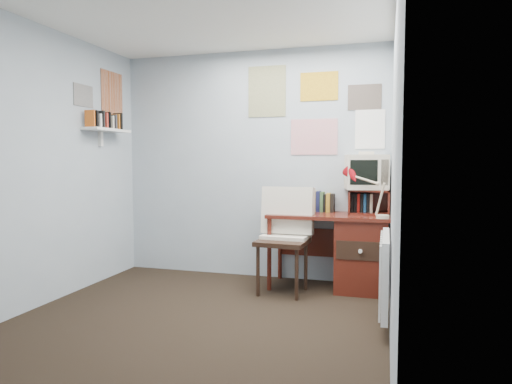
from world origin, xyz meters
TOP-DOWN VIEW (x-y plane):
  - ground at (0.00, 0.00)m, footprint 3.50×3.50m
  - back_wall at (0.00, 1.75)m, footprint 3.00×0.02m
  - left_wall at (-1.50, 0.00)m, footprint 0.02×3.50m
  - right_wall at (1.50, 0.00)m, footprint 0.02×3.50m
  - desk at (1.17, 1.48)m, footprint 1.20×0.55m
  - desk_chair at (0.49, 1.18)m, footprint 0.55×0.53m
  - desk_lamp at (1.43, 1.26)m, footprint 0.32×0.28m
  - tv_riser at (1.29, 1.59)m, footprint 0.40×0.30m
  - crt_tv at (1.25, 1.61)m, footprint 0.46×0.44m
  - book_row at (0.66, 1.66)m, footprint 0.60×0.14m
  - radiator at (1.46, 0.55)m, footprint 0.09×0.80m
  - wall_shelf at (-1.40, 1.10)m, footprint 0.20×0.62m
  - posters_back at (0.70, 1.74)m, footprint 1.20×0.01m
  - posters_left at (-1.49, 1.10)m, footprint 0.01×0.70m

SIDE VIEW (x-z plane):
  - ground at x=0.00m, z-range 0.00..0.00m
  - desk at x=1.17m, z-range 0.03..0.79m
  - radiator at x=1.46m, z-range 0.12..0.72m
  - desk_chair at x=0.49m, z-range 0.00..1.01m
  - book_row at x=0.66m, z-range 0.76..0.98m
  - tv_riser at x=1.29m, z-range 0.76..1.01m
  - desk_lamp at x=1.43m, z-range 0.76..1.19m
  - crt_tv at x=1.25m, z-range 1.01..1.39m
  - back_wall at x=0.00m, z-range 0.00..2.50m
  - left_wall at x=-1.50m, z-range 0.00..2.50m
  - right_wall at x=1.50m, z-range 0.00..2.50m
  - wall_shelf at x=-1.40m, z-range 1.50..1.74m
  - posters_back at x=0.70m, z-range 1.40..2.30m
  - posters_left at x=-1.49m, z-range 1.70..2.30m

